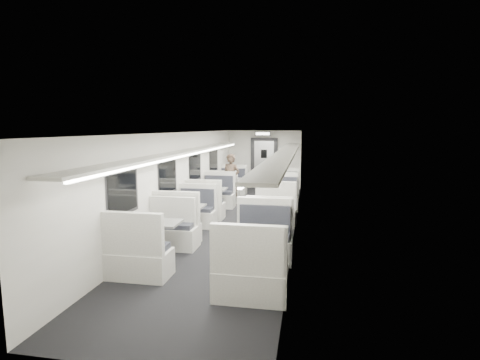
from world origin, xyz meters
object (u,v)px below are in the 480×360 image
at_px(booth_left_c, 187,219).
at_px(passenger, 231,180).
at_px(exit_sign, 263,134).
at_px(booth_left_d, 157,241).
at_px(booth_left_b, 212,200).
at_px(vestibule_door, 264,164).
at_px(booth_left_a, 228,188).
at_px(booth_right_a, 284,192).
at_px(booth_right_c, 273,219).
at_px(booth_right_b, 279,203).
at_px(booth_right_d, 258,255).

distance_m(booth_left_c, passenger, 3.54).
bearing_deg(exit_sign, booth_left_d, -96.84).
height_order(booth_left_b, booth_left_c, booth_left_b).
distance_m(booth_left_b, vestibule_door, 4.83).
xyz_separation_m(booth_left_a, booth_right_a, (2.00, -0.43, -0.01)).
bearing_deg(booth_right_c, booth_right_b, 90.00).
relative_size(booth_left_b, booth_right_c, 1.04).
bearing_deg(booth_right_d, booth_right_c, 90.00).
bearing_deg(booth_left_d, booth_left_b, 90.00).
bearing_deg(booth_right_d, booth_left_c, 131.48).
bearing_deg(booth_right_a, booth_left_d, -108.33).
xyz_separation_m(booth_left_d, booth_right_a, (2.00, 6.04, -0.03)).
xyz_separation_m(passenger, exit_sign, (0.67, 3.04, 1.44)).
relative_size(booth_left_c, booth_right_b, 0.94).
height_order(booth_right_b, booth_right_d, booth_right_d).
distance_m(booth_left_c, vestibule_door, 7.12).
bearing_deg(booth_right_a, exit_sign, 113.54).
height_order(booth_right_b, passenger, passenger).
relative_size(booth_left_b, booth_right_d, 0.95).
bearing_deg(booth_left_a, exit_sign, 61.84).
bearing_deg(passenger, exit_sign, 93.27).
bearing_deg(booth_left_c, booth_right_a, 64.73).
bearing_deg(booth_left_c, passenger, 84.59).
xyz_separation_m(booth_right_c, vestibule_door, (-1.00, 6.60, 0.68)).
xyz_separation_m(booth_left_c, passenger, (0.33, 3.49, 0.48)).
relative_size(booth_left_a, vestibule_door, 0.99).
bearing_deg(booth_right_a, vestibule_door, 109.76).
xyz_separation_m(booth_right_c, passenger, (-1.67, 3.06, 0.48)).
distance_m(booth_right_d, passenger, 6.01).
xyz_separation_m(booth_left_d, booth_right_d, (2.00, -0.46, 0.00)).
height_order(booth_right_b, booth_right_c, booth_right_b).
distance_m(booth_right_c, exit_sign, 6.48).
bearing_deg(exit_sign, booth_left_c, -98.70).
height_order(booth_left_b, booth_right_b, booth_right_b).
distance_m(booth_left_a, booth_left_d, 6.46).
bearing_deg(passenger, booth_left_b, -90.38).
distance_m(booth_right_a, passenger, 1.89).
bearing_deg(booth_left_a, passenger, -74.28).
relative_size(booth_left_a, booth_left_d, 0.95).
height_order(booth_left_b, exit_sign, exit_sign).
bearing_deg(booth_right_d, booth_right_b, 90.00).
height_order(booth_left_a, booth_left_b, booth_left_b).
relative_size(booth_left_c, vestibule_door, 0.96).
bearing_deg(vestibule_door, booth_right_c, -81.38).
bearing_deg(passenger, booth_right_a, 39.79).
distance_m(booth_left_a, booth_left_c, 4.66).
height_order(booth_right_c, exit_sign, exit_sign).
distance_m(booth_left_b, booth_left_d, 4.14).
distance_m(booth_right_a, booth_right_b, 2.02).
bearing_deg(exit_sign, booth_left_a, -118.16).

